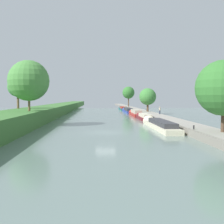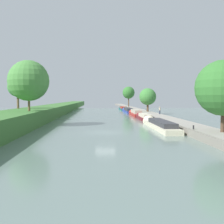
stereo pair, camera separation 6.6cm
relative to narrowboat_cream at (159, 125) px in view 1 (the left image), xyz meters
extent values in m
plane|color=slate|center=(-7.82, -4.45, -0.51)|extent=(160.00, 160.00, 0.00)
cube|color=#3D7033|center=(-20.89, -4.45, 0.67)|extent=(7.04, 260.00, 2.36)
cube|color=gray|center=(3.47, -4.45, -0.10)|extent=(3.49, 260.00, 0.81)
cube|color=gray|center=(1.61, -4.45, -0.07)|extent=(0.25, 260.00, 0.86)
cube|color=beige|center=(0.00, -0.97, -0.19)|extent=(2.16, 14.52, 0.64)
cube|color=#333338|center=(0.00, -1.70, 0.44)|extent=(1.77, 10.16, 0.60)
cone|color=beige|center=(0.00, 6.94, -0.19)|extent=(2.05, 1.30, 2.05)
cube|color=maroon|center=(0.36, 13.97, -0.20)|extent=(1.82, 9.98, 0.62)
cube|color=beige|center=(0.36, 13.47, 0.44)|extent=(1.49, 6.99, 0.66)
cone|color=maroon|center=(0.36, 19.51, -0.20)|extent=(1.73, 1.09, 1.73)
cube|color=maroon|center=(0.33, 26.05, -0.15)|extent=(1.98, 11.25, 0.70)
cube|color=#B2A893|center=(0.33, 25.49, 0.62)|extent=(1.63, 7.87, 0.83)
cone|color=maroon|center=(0.33, 32.27, -0.15)|extent=(1.89, 1.19, 1.89)
cube|color=#283D93|center=(0.16, 41.70, -0.22)|extent=(1.97, 15.37, 0.57)
cube|color=#333338|center=(0.16, 40.93, 0.49)|extent=(1.61, 10.76, 0.84)
cone|color=#283D93|center=(0.16, 49.97, -0.22)|extent=(1.87, 1.18, 1.87)
cube|color=#195B60|center=(0.07, 58.34, -0.19)|extent=(1.94, 13.02, 0.63)
cube|color=maroon|center=(0.07, 57.69, 0.42)|extent=(1.59, 9.12, 0.58)
cone|color=#195B60|center=(0.07, 65.44, -0.19)|extent=(1.84, 1.16, 1.84)
cylinder|color=#4C3828|center=(4.16, -11.08, 1.80)|extent=(0.41, 0.41, 2.99)
sphere|color=#33702D|center=(4.16, -11.08, 4.88)|extent=(5.78, 5.78, 5.78)
cylinder|color=brown|center=(4.10, 30.82, 1.64)|extent=(0.51, 0.51, 2.68)
sphere|color=#3D7F38|center=(4.10, 30.82, 4.18)|extent=(4.37, 4.37, 4.37)
cylinder|color=brown|center=(3.67, 71.22, 2.48)|extent=(0.45, 0.45, 4.34)
sphere|color=#33702D|center=(3.67, 71.22, 6.01)|extent=(4.96, 4.96, 4.96)
cylinder|color=brown|center=(-19.16, 2.81, 3.30)|extent=(0.34, 0.34, 2.91)
sphere|color=#47843D|center=(-19.16, 2.81, 6.44)|extent=(6.12, 6.12, 6.12)
cylinder|color=brown|center=(-23.70, 12.60, 3.37)|extent=(0.42, 0.42, 3.04)
sphere|color=#3D7F38|center=(-23.70, 12.60, 5.91)|extent=(3.70, 3.70, 3.70)
cylinder|color=#282D42|center=(4.71, 19.69, 0.72)|extent=(0.26, 0.26, 0.82)
cylinder|color=tan|center=(4.71, 19.69, 1.44)|extent=(0.34, 0.34, 0.62)
sphere|color=tan|center=(4.71, 19.69, 1.86)|extent=(0.22, 0.22, 0.22)
cylinder|color=black|center=(2.03, -8.50, 0.53)|extent=(0.16, 0.16, 0.45)
cylinder|color=black|center=(2.03, 65.27, 0.53)|extent=(0.16, 0.16, 0.45)
cube|color=#333338|center=(4.77, 34.01, 0.51)|extent=(0.40, 0.08, 0.41)
cube|color=#333338|center=(4.77, 35.21, 0.51)|extent=(0.40, 0.08, 0.41)
cube|color=#2D4733|center=(4.77, 34.61, 0.75)|extent=(0.44, 1.50, 0.06)
camera|label=1|loc=(-8.75, -37.98, 3.85)|focal=42.81mm
camera|label=2|loc=(-8.68, -37.98, 3.85)|focal=42.81mm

